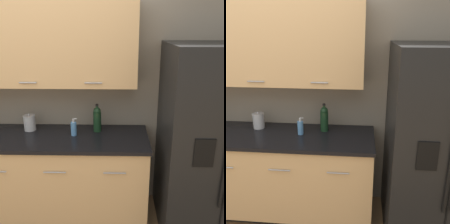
# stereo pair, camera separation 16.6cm
# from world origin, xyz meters

# --- Properties ---
(wall_back) EXTENTS (10.00, 0.39, 2.60)m
(wall_back) POSITION_xyz_m (0.02, 1.21, 1.43)
(wall_back) COLOR gray
(wall_back) RESTS_ON ground_plane
(counter_unit) EXTENTS (2.24, 0.64, 0.90)m
(counter_unit) POSITION_xyz_m (0.08, 0.92, 0.46)
(counter_unit) COLOR black
(counter_unit) RESTS_ON ground_plane
(refrigerator) EXTENTS (0.92, 0.82, 1.79)m
(refrigerator) POSITION_xyz_m (1.78, 0.83, 0.89)
(refrigerator) COLOR black
(refrigerator) RESTS_ON ground_plane
(wine_bottle) EXTENTS (0.08, 0.08, 0.29)m
(wine_bottle) POSITION_xyz_m (0.69, 1.05, 1.04)
(wine_bottle) COLOR black
(wine_bottle) RESTS_ON counter_unit
(soap_dispenser) EXTENTS (0.06, 0.06, 0.17)m
(soap_dispenser) POSITION_xyz_m (0.47, 0.94, 0.97)
(soap_dispenser) COLOR #4C7FB2
(soap_dispenser) RESTS_ON counter_unit
(steel_canister) EXTENTS (0.12, 0.12, 0.18)m
(steel_canister) POSITION_xyz_m (-0.00, 1.06, 0.98)
(steel_canister) COLOR #A3A3A5
(steel_canister) RESTS_ON counter_unit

